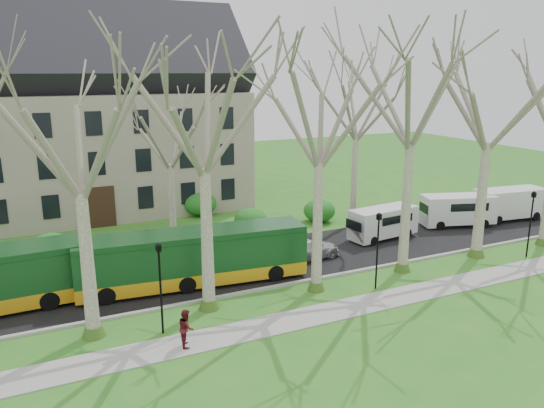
{
  "coord_description": "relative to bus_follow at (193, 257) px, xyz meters",
  "views": [
    {
      "loc": [
        -11.05,
        -23.34,
        11.82
      ],
      "look_at": [
        1.51,
        3.0,
        4.45
      ],
      "focal_mm": 35.0,
      "sensor_mm": 36.0,
      "label": 1
    }
  ],
  "objects": [
    {
      "name": "tree_row_verge",
      "position": [
        2.94,
        -3.63,
        5.35
      ],
      "size": [
        49.0,
        7.0,
        14.0
      ],
      "color": "gray",
      "rests_on": "ground"
    },
    {
      "name": "hedges",
      "position": [
        -1.73,
        10.07,
        -0.65
      ],
      "size": [
        30.6,
        8.6,
        2.0
      ],
      "color": "#1C641E",
      "rests_on": "ground"
    },
    {
      "name": "tree_row_far",
      "position": [
        1.61,
        7.07,
        4.35
      ],
      "size": [
        33.0,
        7.0,
        12.0
      ],
      "color": "gray",
      "rests_on": "ground"
    },
    {
      "name": "van_b",
      "position": [
        21.94,
        2.33,
        -0.38
      ],
      "size": [
        5.89,
        3.62,
        2.42
      ],
      "primitive_type": null,
      "rotation": [
        0.0,
        0.0,
        -0.31
      ],
      "color": "silver",
      "rests_on": "road"
    },
    {
      "name": "lamp_row",
      "position": [
        2.94,
        -4.93,
        0.92
      ],
      "size": [
        36.22,
        0.22,
        4.3
      ],
      "color": "black",
      "rests_on": "ground"
    },
    {
      "name": "sidewalk",
      "position": [
        2.94,
        -6.43,
        -1.62
      ],
      "size": [
        70.0,
        2.0,
        0.06
      ],
      "primitive_type": "cube",
      "color": "gray",
      "rests_on": "ground"
    },
    {
      "name": "sedan",
      "position": [
        7.74,
        0.8,
        -0.93
      ],
      "size": [
        4.73,
        2.3,
        1.33
      ],
      "primitive_type": "imported",
      "rotation": [
        0.0,
        0.0,
        1.67
      ],
      "color": "#BBBAC0",
      "rests_on": "road"
    },
    {
      "name": "road",
      "position": [
        2.94,
        1.57,
        -1.62
      ],
      "size": [
        80.0,
        8.0,
        0.06
      ],
      "primitive_type": "cube",
      "color": "black",
      "rests_on": "ground"
    },
    {
      "name": "van_a",
      "position": [
        14.76,
        2.19,
        -0.47
      ],
      "size": [
        5.31,
        2.41,
        2.24
      ],
      "primitive_type": null,
      "rotation": [
        0.0,
        0.0,
        0.11
      ],
      "color": "silver",
      "rests_on": "road"
    },
    {
      "name": "ground",
      "position": [
        2.94,
        -3.93,
        -1.65
      ],
      "size": [
        120.0,
        120.0,
        0.0
      ],
      "primitive_type": "plane",
      "color": "#2B7321",
      "rests_on": "ground"
    },
    {
      "name": "building",
      "position": [
        -3.06,
        20.07,
        6.41
      ],
      "size": [
        26.5,
        12.2,
        16.0
      ],
      "color": "gray",
      "rests_on": "ground"
    },
    {
      "name": "van_c",
      "position": [
        27.03,
        1.86,
        -0.33
      ],
      "size": [
        6.02,
        2.82,
        2.53
      ],
      "primitive_type": null,
      "rotation": [
        0.0,
        0.0,
        -0.13
      ],
      "color": "silver",
      "rests_on": "road"
    },
    {
      "name": "pedestrian_b",
      "position": [
        -2.41,
        -6.61,
        -0.74
      ],
      "size": [
        0.79,
        0.94,
        1.7
      ],
      "primitive_type": "imported",
      "rotation": [
        0.0,
        0.0,
        1.37
      ],
      "color": "#551319",
      "rests_on": "sidewalk"
    },
    {
      "name": "bus_follow",
      "position": [
        0.0,
        0.0,
        0.0
      ],
      "size": [
        12.94,
        3.88,
        3.19
      ],
      "primitive_type": null,
      "rotation": [
        0.0,
        0.0,
        -0.1
      ],
      "color": "#12401A",
      "rests_on": "road"
    },
    {
      "name": "curb",
      "position": [
        2.94,
        -2.43,
        -1.58
      ],
      "size": [
        80.0,
        0.25,
        0.14
      ],
      "primitive_type": "cube",
      "color": "#A5A39E",
      "rests_on": "ground"
    }
  ]
}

